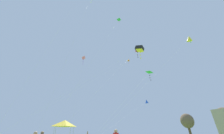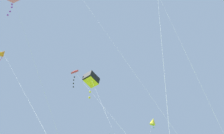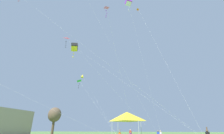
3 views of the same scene
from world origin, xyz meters
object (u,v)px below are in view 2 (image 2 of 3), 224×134
(kite_yellow_diamond_3, at_px, (153,122))
(kite_red_delta_5, at_px, (75,73))
(kite_pink_delta_7, at_px, (13,1))
(kite_black_box_0, at_px, (91,79))
(kite_orange_diamond_6, at_px, (3,53))

(kite_yellow_diamond_3, xyz_separation_m, kite_red_delta_5, (-10.36, -1.31, 4.01))
(kite_red_delta_5, xyz_separation_m, kite_pink_delta_7, (-6.72, -10.19, -1.24))
(kite_red_delta_5, bearing_deg, kite_black_box_0, -23.00)
(kite_yellow_diamond_3, height_order, kite_orange_diamond_6, kite_orange_diamond_6)
(kite_pink_delta_7, bearing_deg, kite_red_delta_5, 56.59)
(kite_black_box_0, bearing_deg, kite_orange_diamond_6, 156.46)
(kite_orange_diamond_6, height_order, kite_pink_delta_7, kite_orange_diamond_6)
(kite_yellow_diamond_3, xyz_separation_m, kite_pink_delta_7, (-17.08, -11.50, 2.78))
(kite_black_box_0, height_order, kite_pink_delta_7, kite_black_box_0)
(kite_black_box_0, bearing_deg, kite_yellow_diamond_3, 13.59)
(kite_black_box_0, relative_size, kite_yellow_diamond_3, 1.46)
(kite_red_delta_5, height_order, kite_pink_delta_7, kite_red_delta_5)
(kite_red_delta_5, height_order, kite_orange_diamond_6, kite_orange_diamond_6)
(kite_black_box_0, distance_m, kite_red_delta_5, 2.16)
(kite_black_box_0, xyz_separation_m, kite_orange_diamond_6, (-10.19, 4.44, 4.16))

